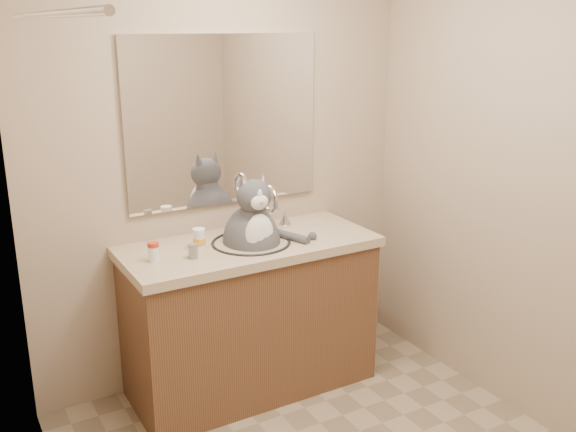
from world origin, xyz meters
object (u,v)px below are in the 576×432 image
at_px(cat, 253,237).
at_px(pill_bottle_redcap, 154,252).
at_px(pill_bottle_orange, 199,240).
at_px(grey_canister, 193,251).

xyz_separation_m(cat, pill_bottle_redcap, (-0.54, -0.01, 0.02)).
bearing_deg(pill_bottle_redcap, pill_bottle_orange, 10.45).
height_order(pill_bottle_redcap, grey_canister, pill_bottle_redcap).
height_order(cat, pill_bottle_redcap, cat).
bearing_deg(grey_canister, cat, 10.19).
height_order(pill_bottle_orange, grey_canister, pill_bottle_orange).
height_order(cat, grey_canister, cat).
bearing_deg(cat, grey_canister, -165.12).
height_order(cat, pill_bottle_orange, cat).
relative_size(pill_bottle_orange, grey_canister, 1.51).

